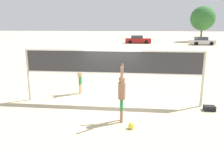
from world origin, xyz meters
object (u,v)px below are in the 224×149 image
(parked_car_mid, at_px, (138,40))
(tree_left_cluster, at_px, (203,18))
(player_spiker, at_px, (122,92))
(volleyball_net, at_px, (112,66))
(volleyball, at_px, (131,126))
(gear_bag, at_px, (209,108))
(parked_car_near, at_px, (202,41))
(player_blocker, at_px, (80,71))

(parked_car_mid, distance_m, tree_left_cluster, 14.66)
(player_spiker, bearing_deg, volleyball_net, 16.48)
(volleyball_net, height_order, player_spiker, volleyball_net)
(volleyball, distance_m, gear_bag, 3.83)
(parked_car_near, bearing_deg, volleyball, -114.23)
(player_blocker, distance_m, parked_car_mid, 31.20)
(player_spiker, height_order, player_blocker, player_blocker)
(volleyball, height_order, parked_car_near, parked_car_near)
(player_spiker, xyz_separation_m, volleyball, (0.38, -0.58, -1.03))
(player_blocker, bearing_deg, player_spiker, 36.93)
(player_spiker, height_order, parked_car_mid, player_spiker)
(volleyball_net, height_order, volleyball, volleyball_net)
(player_blocker, xyz_separation_m, volleyball, (2.75, -3.73, -1.10))
(gear_bag, distance_m, parked_car_mid, 32.86)
(gear_bag, xyz_separation_m, parked_car_mid, (-2.69, 32.74, 0.55))
(player_spiker, height_order, gear_bag, player_spiker)
(parked_car_near, bearing_deg, volleyball_net, -117.26)
(volleyball_net, height_order, tree_left_cluster, tree_left_cluster)
(tree_left_cluster, bearing_deg, parked_car_near, -104.50)
(player_spiker, distance_m, tree_left_cluster, 42.18)
(volleyball_net, distance_m, player_blocker, 2.26)
(gear_bag, relative_size, parked_car_near, 0.11)
(volleyball, bearing_deg, player_spiker, 123.57)
(player_blocker, bearing_deg, volleyball, 36.43)
(tree_left_cluster, bearing_deg, volleyball, -108.63)
(volleyball, bearing_deg, parked_car_mid, 89.05)
(tree_left_cluster, bearing_deg, volleyball_net, -111.03)
(volleyball_net, bearing_deg, volleyball, -69.13)
(parked_car_mid, bearing_deg, player_blocker, -94.29)
(gear_bag, distance_m, tree_left_cluster, 39.85)
(volleyball_net, height_order, parked_car_mid, volleyball_net)
(parked_car_near, distance_m, parked_car_mid, 11.22)
(parked_car_mid, bearing_deg, volleyball_net, -90.87)
(player_spiker, relative_size, parked_car_mid, 0.45)
(parked_car_near, bearing_deg, parked_car_mid, 164.09)
(volleyball_net, xyz_separation_m, parked_car_mid, (1.52, 32.26, -1.11))
(player_blocker, xyz_separation_m, parked_car_mid, (3.33, 31.02, -0.55))
(parked_car_near, height_order, tree_left_cluster, tree_left_cluster)
(volleyball_net, bearing_deg, parked_car_near, 67.39)
(volleyball, distance_m, tree_left_cluster, 42.70)
(volleyball_net, relative_size, player_spiker, 3.72)
(parked_car_mid, bearing_deg, gear_bag, -83.48)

